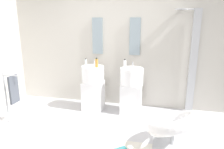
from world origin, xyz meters
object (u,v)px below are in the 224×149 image
object	(u,v)px
soap_bottle_amber	(97,63)
soap_bottle_white	(125,63)
pedestal_sink_left	(93,87)
towel_rack	(12,90)
shower_column	(193,60)
soap_bottle_clear	(86,63)
pedestal_sink_right	(131,89)
lounge_chair	(173,126)

from	to	relation	value
soap_bottle_amber	soap_bottle_white	xyz separation A→B (m)	(0.54, 0.12, -0.01)
pedestal_sink_left	towel_rack	size ratio (longest dim) A/B	1.08
towel_rack	pedestal_sink_left	bearing A→B (deg)	37.69
pedestal_sink_left	shower_column	distance (m)	2.06
towel_rack	soap_bottle_clear	bearing A→B (deg)	36.72
soap_bottle_clear	soap_bottle_amber	bearing A→B (deg)	11.66
pedestal_sink_right	soap_bottle_amber	distance (m)	0.87
pedestal_sink_left	soap_bottle_white	bearing A→B (deg)	4.35
pedestal_sink_right	shower_column	bearing A→B (deg)	15.92
towel_rack	shower_column	bearing A→B (deg)	21.71
soap_bottle_amber	soap_bottle_clear	size ratio (longest dim) A/B	1.06
soap_bottle_white	soap_bottle_amber	bearing A→B (deg)	-168.03
pedestal_sink_right	soap_bottle_amber	bearing A→B (deg)	-174.55
pedestal_sink_left	pedestal_sink_right	xyz separation A→B (m)	(0.80, 0.00, 0.00)
pedestal_sink_left	soap_bottle_clear	bearing A→B (deg)	-133.55
lounge_chair	soap_bottle_amber	size ratio (longest dim) A/B	5.78
lounge_chair	towel_rack	xyz separation A→B (m)	(-2.75, 0.17, 0.28)
pedestal_sink_left	towel_rack	bearing A→B (deg)	-142.31
pedestal_sink_left	soap_bottle_clear	distance (m)	0.54
soap_bottle_amber	lounge_chair	bearing A→B (deg)	-35.34
soap_bottle_white	shower_column	bearing A→B (deg)	12.11
soap_bottle_white	towel_rack	bearing A→B (deg)	-152.21
pedestal_sink_left	towel_rack	xyz separation A→B (m)	(-1.19, -0.92, 0.14)
pedestal_sink_left	towel_rack	distance (m)	1.52
shower_column	soap_bottle_white	xyz separation A→B (m)	(-1.30, -0.28, -0.08)
pedestal_sink_right	soap_bottle_white	bearing A→B (deg)	161.50
pedestal_sink_left	shower_column	world-z (taller)	shower_column
pedestal_sink_right	soap_bottle_amber	xyz separation A→B (m)	(-0.69, -0.07, 0.52)
lounge_chair	soap_bottle_white	xyz separation A→B (m)	(-0.91, 1.15, 0.65)
soap_bottle_white	soap_bottle_clear	distance (m)	0.77
pedestal_sink_left	lounge_chair	size ratio (longest dim) A/B	0.95
pedestal_sink_left	soap_bottle_clear	world-z (taller)	soap_bottle_clear
pedestal_sink_right	soap_bottle_clear	xyz separation A→B (m)	(-0.90, -0.11, 0.52)
lounge_chair	soap_bottle_amber	xyz separation A→B (m)	(-1.45, 1.03, 0.66)
pedestal_sink_left	lounge_chair	world-z (taller)	pedestal_sink_left
shower_column	soap_bottle_clear	size ratio (longest dim) A/B	11.58
lounge_chair	soap_bottle_clear	distance (m)	2.04
pedestal_sink_right	lounge_chair	size ratio (longest dim) A/B	0.95
shower_column	lounge_chair	xyz separation A→B (m)	(-0.39, -1.42, -0.73)
pedestal_sink_right	soap_bottle_amber	world-z (taller)	soap_bottle_amber
pedestal_sink_left	soap_bottle_white	distance (m)	0.83
pedestal_sink_left	lounge_chair	distance (m)	1.91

